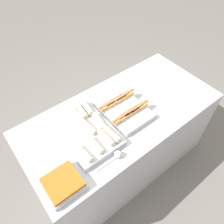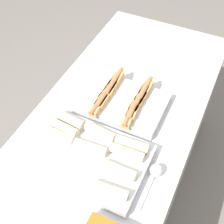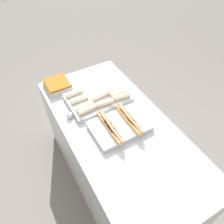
# 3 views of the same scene
# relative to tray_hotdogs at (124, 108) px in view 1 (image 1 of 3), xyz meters

# --- Properties ---
(ground_plane) EXTENTS (12.00, 12.00, 0.00)m
(ground_plane) POSITION_rel_tray_hotdogs_xyz_m (-0.02, 0.00, -0.90)
(ground_plane) COLOR slate
(counter) EXTENTS (1.75, 0.83, 0.86)m
(counter) POSITION_rel_tray_hotdogs_xyz_m (-0.02, 0.00, -0.47)
(counter) COLOR #B7BABF
(counter) RESTS_ON ground_plane
(tray_hotdogs) EXTENTS (0.37, 0.45, 0.10)m
(tray_hotdogs) POSITION_rel_tray_hotdogs_xyz_m (0.00, 0.00, 0.00)
(tray_hotdogs) COLOR #B7BABF
(tray_hotdogs) RESTS_ON counter
(tray_wraps) EXTENTS (0.37, 0.54, 0.10)m
(tray_wraps) POSITION_rel_tray_hotdogs_xyz_m (-0.37, -0.00, -0.00)
(tray_wraps) COLOR #B7BABF
(tray_wraps) RESTS_ON counter
(tray_side_front) EXTENTS (0.24, 0.23, 0.07)m
(tray_side_front) POSITION_rel_tray_hotdogs_xyz_m (-0.73, -0.26, -0.00)
(tray_side_front) COLOR #B7BABF
(tray_side_front) RESTS_ON counter
(serving_spoon_near) EXTENTS (0.23, 0.06, 0.06)m
(serving_spoon_near) POSITION_rel_tray_hotdogs_xyz_m (-0.32, -0.31, -0.01)
(serving_spoon_near) COLOR silver
(serving_spoon_near) RESTS_ON counter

